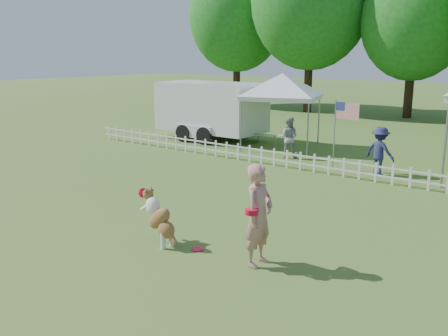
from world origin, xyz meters
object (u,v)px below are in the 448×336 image
object	(u,v)px
dog	(160,219)
spectator_b	(380,151)
frisbee_on_turf	(197,249)
spectator_a	(288,138)
handler	(259,215)
canopy_tent_left	(282,112)
flag_pole	(334,135)
cargo_trailer	(211,111)

from	to	relation	value
dog	spectator_b	world-z (taller)	spectator_b
frisbee_on_turf	spectator_a	world-z (taller)	spectator_a
handler	canopy_tent_left	bearing A→B (deg)	26.14
frisbee_on_turf	spectator_b	xyz separation A→B (m)	(0.45, 8.03, 0.74)
frisbee_on_turf	spectator_b	distance (m)	8.08
canopy_tent_left	spectator_a	bearing A→B (deg)	-69.37
handler	frisbee_on_turf	bearing A→B (deg)	93.38
frisbee_on_turf	spectator_a	distance (m)	9.09
dog	flag_pole	distance (m)	8.08
handler	spectator_a	world-z (taller)	handler
dog	spectator_a	xyz separation A→B (m)	(-2.35, 8.76, 0.20)
canopy_tent_left	spectator_a	world-z (taller)	canopy_tent_left
cargo_trailer	spectator_a	world-z (taller)	cargo_trailer
cargo_trailer	flag_pole	xyz separation A→B (m)	(6.78, -2.02, -0.14)
handler	frisbee_on_turf	distance (m)	1.60
cargo_trailer	spectator_b	size ratio (longest dim) A/B	3.80
handler	dog	xyz separation A→B (m)	(-2.06, -0.40, -0.38)
canopy_tent_left	flag_pole	world-z (taller)	canopy_tent_left
flag_pole	spectator_b	xyz separation A→B (m)	(1.44, 0.22, -0.37)
handler	cargo_trailer	world-z (taller)	cargo_trailer
dog	spectator_b	xyz separation A→B (m)	(1.20, 8.27, 0.22)
flag_pole	spectator_b	bearing A→B (deg)	12.10
frisbee_on_turf	cargo_trailer	world-z (taller)	cargo_trailer
canopy_tent_left	spectator_a	xyz separation A→B (m)	(1.23, -1.49, -0.69)
handler	frisbee_on_turf	xyz separation A→B (m)	(-1.30, -0.16, -0.91)
handler	cargo_trailer	xyz separation A→B (m)	(-9.07, 9.67, 0.34)
dog	cargo_trailer	world-z (taller)	cargo_trailer
spectator_a	dog	bearing A→B (deg)	81.39
canopy_tent_left	handler	bearing A→B (deg)	-79.09
frisbee_on_turf	canopy_tent_left	bearing A→B (deg)	113.40
handler	spectator_b	xyz separation A→B (m)	(-0.85, 7.87, -0.17)
handler	spectator_b	distance (m)	7.92
frisbee_on_turf	canopy_tent_left	distance (m)	11.00
flag_pole	spectator_a	distance (m)	2.26
cargo_trailer	spectator_a	distance (m)	4.88
cargo_trailer	flag_pole	size ratio (longest dim) A/B	2.55
canopy_tent_left	flag_pole	distance (m)	4.02
cargo_trailer	spectator_b	bearing A→B (deg)	-13.50
frisbee_on_turf	canopy_tent_left	world-z (taller)	canopy_tent_left
frisbee_on_turf	flag_pole	world-z (taller)	flag_pole
handler	frisbee_on_turf	size ratio (longest dim) A/B	7.49
dog	cargo_trailer	bearing A→B (deg)	135.29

